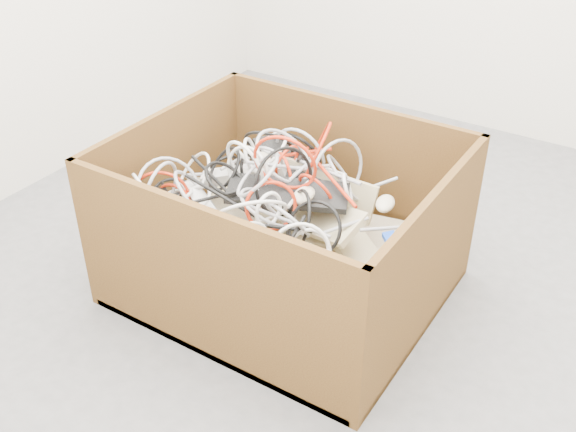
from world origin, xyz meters
The scene contains 8 objects.
ground centered at (0.00, 0.00, 0.00)m, with size 3.00×3.00×0.00m, color #555558.
cardboard_box centered at (-0.13, -0.21, 0.15)m, with size 1.06×0.89×0.58m.
keyboard_pile centered at (-0.10, -0.21, 0.28)m, with size 1.07×0.78×0.30m.
mice_scatter centered at (-0.16, -0.29, 0.35)m, with size 0.79×0.66×0.20m.
power_strip_left centered at (-0.34, -0.13, 0.37)m, with size 0.32×0.06×0.04m, color silver.
power_strip_right centered at (-0.36, -0.35, 0.33)m, with size 0.28×0.05×0.04m, color silver.
vga_plug centered at (0.28, -0.20, 0.36)m, with size 0.04×0.04×0.02m, color #0B34AD.
cable_tangle centered at (-0.24, -0.24, 0.41)m, with size 0.87×0.77×0.46m.
Camera 1 is at (0.96, -1.87, 1.59)m, focal length 42.65 mm.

